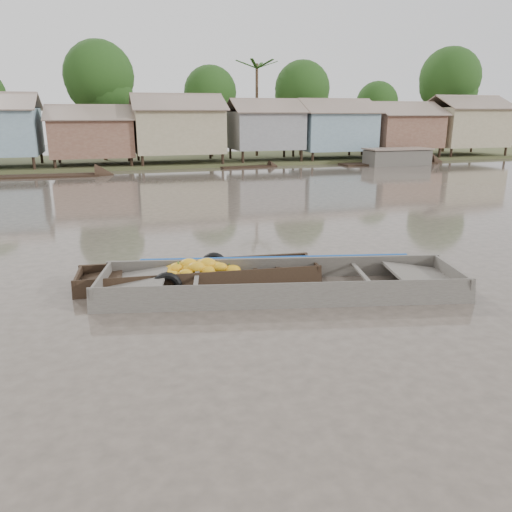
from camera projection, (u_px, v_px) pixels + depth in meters
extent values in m
plane|color=#473F36|center=(251.00, 300.00, 11.13)|extent=(120.00, 120.00, 0.00)
cube|color=#384723|center=(144.00, 162.00, 41.55)|extent=(120.00, 12.00, 0.50)
cube|color=brown|center=(93.00, 138.00, 36.69)|extent=(5.80, 4.60, 2.70)
cube|color=brown|center=(90.00, 112.00, 35.04)|extent=(6.20, 2.67, 1.14)
cube|color=brown|center=(91.00, 112.00, 37.33)|extent=(6.20, 2.67, 1.14)
cube|color=gray|center=(178.00, 131.00, 38.26)|extent=(6.50, 5.30, 3.30)
cube|color=brown|center=(179.00, 102.00, 36.36)|extent=(6.90, 3.08, 1.31)
cube|color=brown|center=(174.00, 102.00, 38.99)|extent=(6.90, 3.08, 1.31)
cube|color=gray|center=(265.00, 130.00, 40.16)|extent=(5.40, 4.70, 2.90)
cube|color=brown|center=(270.00, 106.00, 38.46)|extent=(5.80, 2.73, 1.17)
cube|color=brown|center=(260.00, 106.00, 40.80)|extent=(5.80, 2.73, 1.17)
cube|color=gray|center=(333.00, 131.00, 41.81)|extent=(6.00, 5.00, 3.10)
cube|color=brown|center=(341.00, 106.00, 40.01)|extent=(6.40, 2.90, 1.24)
cube|color=brown|center=(327.00, 106.00, 42.50)|extent=(6.40, 2.90, 1.24)
cube|color=brown|center=(401.00, 131.00, 43.58)|extent=(5.70, 4.90, 2.80)
cube|color=brown|center=(412.00, 108.00, 41.84)|extent=(6.10, 2.85, 1.21)
cube|color=brown|center=(395.00, 109.00, 44.28)|extent=(6.10, 2.85, 1.21)
cube|color=gray|center=(464.00, 127.00, 45.26)|extent=(6.30, 5.10, 3.40)
cube|color=brown|center=(478.00, 102.00, 43.39)|extent=(6.70, 2.96, 1.26)
cube|color=brown|center=(457.00, 103.00, 45.93)|extent=(6.70, 2.96, 1.26)
cylinder|color=#473323|center=(103.00, 123.00, 39.86)|extent=(0.28, 0.28, 6.30)
sphere|color=#133611|center=(99.00, 76.00, 38.86)|extent=(5.40, 5.40, 5.40)
cylinder|color=#473323|center=(211.00, 129.00, 43.36)|extent=(0.28, 0.28, 5.25)
sphere|color=#133611|center=(210.00, 92.00, 42.52)|extent=(4.50, 4.50, 4.50)
cylinder|color=#473323|center=(301.00, 126.00, 44.55)|extent=(0.28, 0.28, 5.60)
sphere|color=#133611|center=(302.00, 88.00, 43.65)|extent=(4.80, 4.80, 4.80)
cylinder|color=#473323|center=(375.00, 131.00, 47.77)|extent=(0.28, 0.28, 4.55)
sphere|color=#133611|center=(377.00, 102.00, 47.05)|extent=(3.90, 3.90, 3.90)
cylinder|color=#473323|center=(446.00, 119.00, 48.45)|extent=(0.28, 0.28, 6.65)
sphere|color=#133611|center=(450.00, 78.00, 47.39)|extent=(5.70, 5.70, 5.70)
cylinder|color=#473323|center=(257.00, 112.00, 43.59)|extent=(0.24, 0.24, 8.00)
cube|color=black|center=(200.00, 285.00, 12.38)|extent=(5.81, 1.58, 0.08)
cube|color=black|center=(198.00, 268.00, 12.90)|extent=(5.85, 0.65, 0.54)
cube|color=black|center=(203.00, 284.00, 11.73)|extent=(5.85, 0.65, 0.54)
cube|color=black|center=(311.00, 269.00, 12.86)|extent=(0.17, 1.27, 0.51)
cube|color=black|center=(293.00, 268.00, 12.75)|extent=(1.09, 1.18, 0.20)
cube|color=black|center=(79.00, 283.00, 11.77)|extent=(0.17, 1.27, 0.51)
cube|color=black|center=(100.00, 279.00, 11.85)|extent=(1.09, 1.18, 0.20)
cube|color=black|center=(143.00, 275.00, 12.03)|extent=(0.20, 1.23, 0.05)
cube|color=black|center=(255.00, 268.00, 12.55)|extent=(0.20, 1.23, 0.05)
ellipsoid|color=yellow|center=(178.00, 268.00, 12.21)|extent=(0.50, 0.36, 0.29)
ellipsoid|color=yellow|center=(209.00, 267.00, 12.67)|extent=(0.43, 0.31, 0.25)
ellipsoid|color=yellow|center=(220.00, 267.00, 12.18)|extent=(0.39, 0.28, 0.23)
ellipsoid|color=yellow|center=(164.00, 274.00, 12.08)|extent=(0.50, 0.36, 0.29)
ellipsoid|color=yellow|center=(163.00, 283.00, 11.82)|extent=(0.39, 0.29, 0.23)
ellipsoid|color=yellow|center=(197.00, 266.00, 12.37)|extent=(0.47, 0.35, 0.27)
ellipsoid|color=yellow|center=(188.00, 264.00, 12.23)|extent=(0.47, 0.34, 0.27)
ellipsoid|color=yellow|center=(161.00, 278.00, 12.08)|extent=(0.38, 0.28, 0.22)
ellipsoid|color=yellow|center=(225.00, 268.00, 12.69)|extent=(0.43, 0.32, 0.25)
ellipsoid|color=yellow|center=(196.00, 267.00, 12.07)|extent=(0.47, 0.35, 0.27)
ellipsoid|color=yellow|center=(232.00, 266.00, 12.65)|extent=(0.48, 0.36, 0.28)
ellipsoid|color=yellow|center=(172.00, 280.00, 11.89)|extent=(0.48, 0.35, 0.28)
ellipsoid|color=yellow|center=(208.00, 271.00, 12.13)|extent=(0.43, 0.32, 0.25)
ellipsoid|color=yellow|center=(187.00, 266.00, 12.49)|extent=(0.39, 0.29, 0.23)
ellipsoid|color=yellow|center=(242.00, 276.00, 12.16)|extent=(0.41, 0.30, 0.24)
ellipsoid|color=yellow|center=(186.00, 274.00, 11.94)|extent=(0.38, 0.28, 0.22)
ellipsoid|color=yellow|center=(173.00, 276.00, 11.96)|extent=(0.44, 0.32, 0.26)
ellipsoid|color=yellow|center=(173.00, 269.00, 12.20)|extent=(0.42, 0.31, 0.25)
ellipsoid|color=yellow|center=(215.00, 267.00, 12.27)|extent=(0.45, 0.33, 0.26)
ellipsoid|color=yellow|center=(193.00, 268.00, 12.49)|extent=(0.40, 0.30, 0.23)
ellipsoid|color=yellow|center=(203.00, 268.00, 12.17)|extent=(0.44, 0.33, 0.26)
ellipsoid|color=yellow|center=(232.00, 270.00, 12.29)|extent=(0.46, 0.33, 0.27)
ellipsoid|color=yellow|center=(201.00, 264.00, 12.33)|extent=(0.38, 0.28, 0.22)
ellipsoid|color=yellow|center=(211.00, 267.00, 12.71)|extent=(0.41, 0.30, 0.24)
ellipsoid|color=yellow|center=(192.00, 267.00, 12.42)|extent=(0.44, 0.32, 0.26)
ellipsoid|color=yellow|center=(191.00, 269.00, 12.14)|extent=(0.46, 0.34, 0.27)
ellipsoid|color=yellow|center=(206.00, 277.00, 11.99)|extent=(0.40, 0.29, 0.23)
ellipsoid|color=yellow|center=(207.00, 264.00, 12.23)|extent=(0.51, 0.37, 0.29)
ellipsoid|color=yellow|center=(190.00, 267.00, 12.34)|extent=(0.44, 0.32, 0.25)
ellipsoid|color=yellow|center=(170.00, 279.00, 11.88)|extent=(0.49, 0.36, 0.28)
ellipsoid|color=yellow|center=(169.00, 276.00, 11.96)|extent=(0.49, 0.36, 0.29)
ellipsoid|color=yellow|center=(161.00, 273.00, 12.24)|extent=(0.45, 0.33, 0.26)
cylinder|color=#3F6626|center=(178.00, 265.00, 12.13)|extent=(0.04, 0.04, 0.19)
cylinder|color=#3F6626|center=(208.00, 264.00, 12.27)|extent=(0.04, 0.04, 0.19)
cylinder|color=#3F6626|center=(229.00, 262.00, 12.37)|extent=(0.04, 0.04, 0.19)
torus|color=black|center=(214.00, 266.00, 13.05)|extent=(0.74, 0.25, 0.72)
torus|color=black|center=(167.00, 287.00, 11.49)|extent=(0.73, 0.25, 0.71)
cube|color=#47423C|center=(281.00, 295.00, 11.69)|extent=(8.35, 3.44, 0.08)
cube|color=#47423C|center=(276.00, 270.00, 12.57)|extent=(8.19, 1.93, 0.67)
cube|color=#47423C|center=(286.00, 298.00, 10.65)|extent=(8.19, 1.93, 0.67)
cube|color=#47423C|center=(451.00, 279.00, 11.89)|extent=(0.49, 2.00, 0.63)
cube|color=#47423C|center=(422.00, 276.00, 11.82)|extent=(1.75, 2.02, 0.26)
cube|color=#47423C|center=(102.00, 287.00, 11.33)|extent=(0.49, 2.00, 0.63)
cube|color=#47423C|center=(134.00, 283.00, 11.35)|extent=(1.75, 2.02, 0.26)
cube|color=#47423C|center=(196.00, 279.00, 11.44)|extent=(0.51, 1.93, 0.05)
cube|color=#47423C|center=(363.00, 276.00, 11.71)|extent=(0.51, 1.93, 0.05)
cube|color=#665E54|center=(281.00, 293.00, 11.68)|extent=(6.41, 2.87, 0.02)
cube|color=#0E3F92|center=(276.00, 259.00, 12.56)|extent=(6.61, 1.52, 0.17)
torus|color=olive|center=(387.00, 294.00, 11.52)|extent=(0.47, 0.47, 0.07)
torus|color=olive|center=(387.00, 292.00, 11.50)|extent=(0.38, 0.38, 0.07)
cube|color=black|center=(247.00, 168.00, 37.36)|extent=(3.98, 1.16, 0.35)
cube|color=black|center=(388.00, 165.00, 39.88)|extent=(7.97, 1.76, 0.35)
cube|color=black|center=(46.00, 178.00, 32.06)|extent=(6.75, 1.80, 0.35)
cube|color=black|center=(397.00, 158.00, 39.15)|extent=(5.00, 2.00, 1.20)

